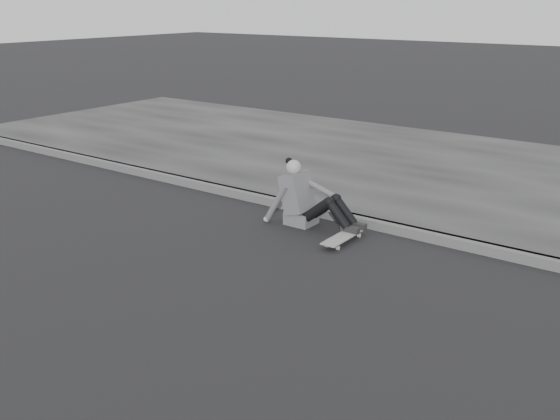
{
  "coord_description": "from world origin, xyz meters",
  "views": [
    {
      "loc": [
        1.69,
        -4.38,
        2.85
      ],
      "look_at": [
        -2.38,
        1.26,
        0.5
      ],
      "focal_mm": 40.0,
      "sensor_mm": 36.0,
      "label": 1
    }
  ],
  "objects": [
    {
      "name": "ground",
      "position": [
        0.0,
        0.0,
        0.0
      ],
      "size": [
        80.0,
        80.0,
        0.0
      ],
      "primitive_type": "plane",
      "color": "black",
      "rests_on": "ground"
    },
    {
      "name": "curb",
      "position": [
        0.0,
        2.58,
        0.06
      ],
      "size": [
        24.0,
        0.16,
        0.12
      ],
      "primitive_type": "cube",
      "color": "#4F4F4F",
      "rests_on": "ground"
    },
    {
      "name": "skateboard",
      "position": [
        -1.88,
        1.91,
        0.07
      ],
      "size": [
        0.2,
        0.78,
        0.09
      ],
      "color": "#A9A9A3",
      "rests_on": "ground"
    },
    {
      "name": "seated_woman",
      "position": [
        -2.62,
        2.16,
        0.36
      ],
      "size": [
        1.38,
        0.46,
        0.88
      ],
      "color": "#525255",
      "rests_on": "ground"
    }
  ]
}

